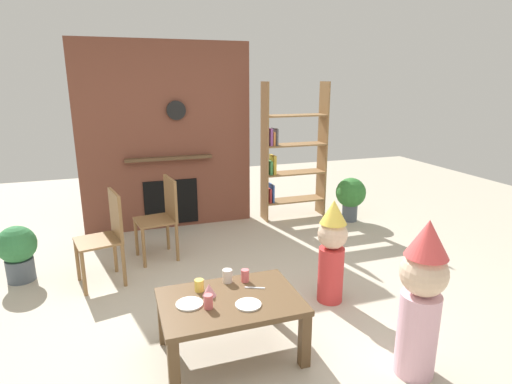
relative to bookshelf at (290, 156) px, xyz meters
The scene contains 18 objects.
ground_plane 2.89m from the bookshelf, 119.04° to the right, with size 12.00×12.00×0.00m, color #BCB29E.
brick_fireplace_feature 1.69m from the bookshelf, behind, with size 2.20×0.28×2.40m.
bookshelf is the anchor object (origin of this frame).
coffee_table 3.22m from the bookshelf, 120.72° to the right, with size 0.98×0.67×0.44m.
paper_cup_near_left 3.35m from the bookshelf, 122.62° to the right, with size 0.06×0.06×0.10m, color #E5666B.
paper_cup_near_right 2.93m from the bookshelf, 119.88° to the right, with size 0.06×0.06×0.10m, color #E5666B.
paper_cup_center 2.97m from the bookshelf, 122.41° to the right, with size 0.07×0.07×0.10m, color silver.
paper_cup_far_left 3.15m from the bookshelf, 125.31° to the right, with size 0.07×0.07×0.09m, color #F2CC4C.
paper_plate_front 3.27m from the bookshelf, 118.17° to the right, with size 0.18×0.18×0.01m, color white.
paper_plate_rear 3.35m from the bookshelf, 125.07° to the right, with size 0.19×0.19×0.01m, color white.
birthday_cake_slice 3.20m from the bookshelf, 123.57° to the right, with size 0.10×0.10×0.09m, color pink.
table_fork 3.03m from the bookshelf, 118.09° to the right, with size 0.15×0.02×0.01m, color silver.
child_with_cone_hat 3.38m from the bookshelf, 98.64° to the right, with size 0.30×0.30×1.10m.
child_in_pink 2.40m from the bookshelf, 104.23° to the right, with size 0.26×0.26×0.94m.
dining_chair_left 2.77m from the bookshelf, 152.66° to the right, with size 0.48×0.48×0.90m.
dining_chair_middle 2.08m from the bookshelf, 155.78° to the right, with size 0.46×0.46×0.90m.
potted_plant_tall 1.00m from the bookshelf, 29.77° to the right, with size 0.41×0.41×0.61m.
potted_plant_short 3.47m from the bookshelf, 163.68° to the right, with size 0.36×0.36×0.56m.
Camera 1 is at (-0.96, -2.87, 1.93)m, focal length 29.20 mm.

